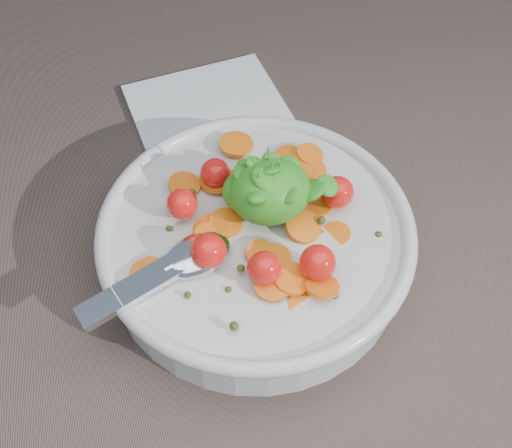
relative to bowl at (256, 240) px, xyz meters
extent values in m
plane|color=#735E52|center=(-0.02, -0.02, -0.03)|extent=(6.00, 6.00, 0.00)
cylinder|color=silver|center=(0.00, 0.00, -0.01)|extent=(0.24, 0.24, 0.05)
torus|color=silver|center=(0.00, 0.00, 0.02)|extent=(0.26, 0.26, 0.01)
cylinder|color=silver|center=(0.00, 0.00, -0.03)|extent=(0.12, 0.12, 0.01)
cylinder|color=brown|center=(0.00, 0.00, -0.01)|extent=(0.22, 0.22, 0.04)
cylinder|color=orange|center=(0.00, -0.04, 0.02)|extent=(0.03, 0.03, 0.01)
cylinder|color=orange|center=(0.00, -0.03, 0.02)|extent=(0.03, 0.03, 0.01)
cylinder|color=orange|center=(0.04, -0.01, 0.02)|extent=(0.03, 0.03, 0.01)
cylinder|color=orange|center=(-0.04, 0.00, 0.02)|extent=(0.03, 0.03, 0.01)
cylinder|color=orange|center=(0.01, 0.05, 0.02)|extent=(0.03, 0.03, 0.00)
cylinder|color=orange|center=(-0.02, 0.01, 0.02)|extent=(0.04, 0.03, 0.01)
cylinder|color=orange|center=(0.02, -0.08, 0.01)|extent=(0.04, 0.04, 0.01)
cylinder|color=orange|center=(-0.02, -0.06, 0.01)|extent=(0.03, 0.03, 0.01)
cylinder|color=orange|center=(0.06, 0.01, 0.02)|extent=(0.04, 0.04, 0.01)
cylinder|color=orange|center=(0.06, -0.02, 0.02)|extent=(0.03, 0.03, 0.01)
cylinder|color=orange|center=(-0.02, 0.05, 0.02)|extent=(0.04, 0.04, 0.01)
cylinder|color=orange|center=(-0.02, 0.00, 0.01)|extent=(0.04, 0.04, 0.01)
cylinder|color=orange|center=(0.05, 0.07, 0.02)|extent=(0.03, 0.03, 0.01)
cylinder|color=orange|center=(0.07, 0.06, 0.02)|extent=(0.03, 0.03, 0.01)
cylinder|color=orange|center=(0.03, 0.04, 0.02)|extent=(0.03, 0.03, 0.01)
cylinder|color=orange|center=(0.03, -0.07, 0.02)|extent=(0.03, 0.03, 0.01)
cylinder|color=orange|center=(0.06, 0.04, 0.02)|extent=(0.03, 0.03, 0.01)
cylinder|color=orange|center=(0.00, -0.06, 0.02)|extent=(0.04, 0.04, 0.01)
cylinder|color=orange|center=(-0.05, 0.06, 0.02)|extent=(0.03, 0.03, 0.01)
cylinder|color=orange|center=(0.01, -0.06, 0.02)|extent=(0.03, 0.03, 0.01)
cylinder|color=orange|center=(-0.09, -0.02, 0.02)|extent=(0.04, 0.04, 0.01)
cylinder|color=orange|center=(0.01, 0.09, 0.02)|extent=(0.04, 0.04, 0.01)
cylinder|color=orange|center=(-0.04, 0.01, 0.02)|extent=(0.04, 0.04, 0.01)
sphere|color=#394617|center=(0.02, 0.05, 0.01)|extent=(0.01, 0.01, 0.01)
sphere|color=#394617|center=(-0.01, -0.05, 0.02)|extent=(0.01, 0.01, 0.01)
sphere|color=#394617|center=(0.04, -0.08, 0.02)|extent=(0.01, 0.01, 0.01)
sphere|color=#394617|center=(0.05, -0.02, 0.02)|extent=(0.01, 0.01, 0.01)
sphere|color=#394617|center=(0.01, 0.07, 0.02)|extent=(0.01, 0.01, 0.01)
sphere|color=#394617|center=(-0.01, -0.03, 0.02)|extent=(0.01, 0.01, 0.01)
sphere|color=#394617|center=(-0.04, 0.05, 0.02)|extent=(0.01, 0.01, 0.01)
sphere|color=#394617|center=(-0.07, -0.05, 0.02)|extent=(0.01, 0.01, 0.01)
sphere|color=#394617|center=(-0.02, -0.04, 0.02)|extent=(0.01, 0.01, 0.01)
sphere|color=#394617|center=(0.09, -0.03, 0.02)|extent=(0.01, 0.01, 0.01)
sphere|color=#394617|center=(-0.04, -0.05, 0.02)|extent=(0.01, 0.01, 0.01)
sphere|color=#394617|center=(-0.07, 0.02, 0.02)|extent=(0.01, 0.01, 0.01)
sphere|color=#394617|center=(-0.04, -0.08, 0.02)|extent=(0.01, 0.01, 0.01)
sphere|color=#394617|center=(0.05, -0.01, 0.02)|extent=(0.01, 0.01, 0.01)
sphere|color=#394617|center=(-0.08, -0.03, 0.02)|extent=(0.01, 0.01, 0.01)
sphere|color=red|center=(0.07, 0.00, 0.03)|extent=(0.03, 0.03, 0.03)
sphere|color=red|center=(0.03, 0.04, 0.03)|extent=(0.03, 0.03, 0.03)
sphere|color=red|center=(-0.02, 0.05, 0.03)|extent=(0.02, 0.02, 0.02)
sphere|color=red|center=(-0.05, 0.03, 0.03)|extent=(0.03, 0.03, 0.03)
sphere|color=red|center=(-0.04, -0.02, 0.03)|extent=(0.03, 0.03, 0.03)
sphere|color=red|center=(-0.01, -0.05, 0.03)|extent=(0.03, 0.03, 0.03)
sphere|color=red|center=(0.03, -0.06, 0.03)|extent=(0.03, 0.03, 0.03)
ellipsoid|color=green|center=(0.01, 0.01, 0.05)|extent=(0.06, 0.06, 0.05)
ellipsoid|color=green|center=(0.00, 0.02, 0.04)|extent=(0.04, 0.04, 0.03)
ellipsoid|color=green|center=(0.02, 0.04, 0.05)|extent=(0.02, 0.02, 0.01)
ellipsoid|color=green|center=(0.02, 0.01, 0.06)|extent=(0.03, 0.03, 0.02)
ellipsoid|color=green|center=(0.01, 0.03, 0.06)|extent=(0.02, 0.02, 0.02)
ellipsoid|color=green|center=(0.01, 0.00, 0.06)|extent=(0.02, 0.02, 0.01)
ellipsoid|color=green|center=(0.00, 0.01, 0.05)|extent=(0.03, 0.03, 0.02)
ellipsoid|color=green|center=(0.02, 0.01, 0.06)|extent=(0.03, 0.03, 0.02)
ellipsoid|color=green|center=(0.00, -0.01, 0.06)|extent=(0.03, 0.03, 0.02)
ellipsoid|color=green|center=(0.01, 0.00, 0.07)|extent=(0.03, 0.03, 0.02)
ellipsoid|color=green|center=(0.01, -0.01, 0.05)|extent=(0.03, 0.03, 0.02)
ellipsoid|color=green|center=(0.00, 0.02, 0.06)|extent=(0.03, 0.03, 0.02)
ellipsoid|color=green|center=(0.01, 0.02, 0.06)|extent=(0.02, 0.02, 0.02)
ellipsoid|color=green|center=(0.04, 0.00, 0.05)|extent=(0.03, 0.03, 0.02)
ellipsoid|color=green|center=(0.06, 0.00, 0.05)|extent=(0.03, 0.03, 0.02)
ellipsoid|color=green|center=(0.02, -0.01, 0.06)|extent=(0.02, 0.02, 0.02)
ellipsoid|color=green|center=(0.00, 0.03, 0.05)|extent=(0.03, 0.03, 0.02)
ellipsoid|color=green|center=(0.02, 0.01, 0.06)|extent=(0.03, 0.03, 0.02)
ellipsoid|color=green|center=(0.04, 0.03, 0.05)|extent=(0.02, 0.03, 0.02)
ellipsoid|color=green|center=(0.03, 0.01, 0.05)|extent=(0.02, 0.02, 0.01)
ellipsoid|color=green|center=(0.01, 0.01, 0.07)|extent=(0.02, 0.02, 0.01)
cylinder|color=#4C8C33|center=(0.00, 0.00, 0.06)|extent=(0.00, 0.00, 0.04)
cylinder|color=#4C8C33|center=(0.02, 0.02, 0.06)|extent=(0.01, 0.01, 0.04)
cylinder|color=#4C8C33|center=(0.03, 0.02, 0.06)|extent=(0.02, 0.01, 0.04)
cylinder|color=#4C8C33|center=(0.01, 0.01, 0.06)|extent=(0.01, 0.00, 0.04)
ellipsoid|color=silver|center=(-0.05, -0.02, 0.02)|extent=(0.07, 0.05, 0.02)
cube|color=silver|center=(-0.09, -0.03, 0.02)|extent=(0.11, 0.05, 0.02)
cylinder|color=silver|center=(-0.07, -0.02, 0.02)|extent=(0.02, 0.02, 0.01)
cube|color=white|center=(0.00, 0.19, -0.03)|extent=(0.17, 0.15, 0.01)
camera|label=1|loc=(-0.08, -0.30, 0.42)|focal=45.00mm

